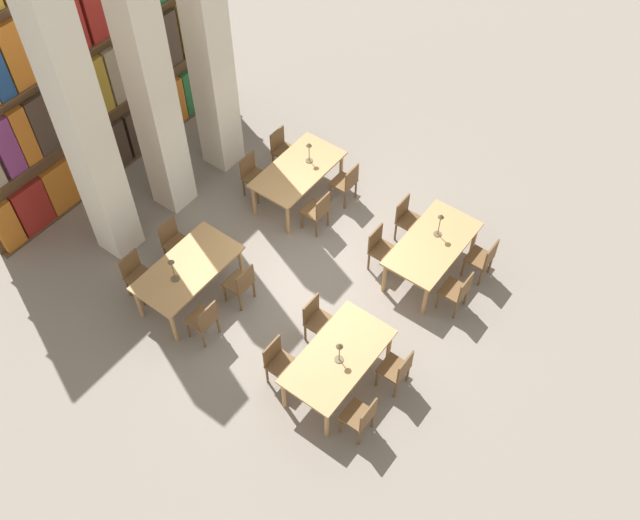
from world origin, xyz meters
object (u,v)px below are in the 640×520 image
(reading_table_0, at_px, (338,359))
(chair_3, at_px, (317,319))
(chair_5, at_px, (380,248))
(chair_10, at_px, (241,283))
(chair_7, at_px, (407,218))
(desk_lamp_3, at_px, (309,149))
(reading_table_1, at_px, (432,246))
(desk_lamp_2, at_px, (172,266))
(chair_15, at_px, (282,149))
(chair_0, at_px, (361,416))
(chair_11, at_px, (175,241))
(reading_table_3, at_px, (298,172))
(chair_8, at_px, (204,319))
(chair_14, at_px, (346,182))
(desk_lamp_0, at_px, (339,349))
(chair_12, at_px, (318,210))
(chair_4, at_px, (457,291))
(chair_9, at_px, (137,274))
(chair_13, at_px, (253,175))
(pillar_center, at_px, (146,69))
(chair_6, at_px, (483,258))
(chair_1, at_px, (279,361))
(reading_table_2, at_px, (188,270))
(pillar_right, at_px, (206,29))
(pillar_left, at_px, (79,115))
(desk_lamp_1, at_px, (440,221))
(chair_2, at_px, (397,369))

(reading_table_0, xyz_separation_m, chair_3, (0.49, 0.77, -0.20))
(chair_5, bearing_deg, chair_10, -35.37)
(chair_7, distance_m, desk_lamp_3, 2.21)
(desk_lamp_3, bearing_deg, reading_table_1, -96.50)
(desk_lamp_2, height_order, chair_15, desk_lamp_2)
(chair_7, xyz_separation_m, desk_lamp_3, (-0.11, 2.13, 0.58))
(chair_0, xyz_separation_m, desk_lamp_2, (0.07, 3.74, 0.62))
(chair_11, xyz_separation_m, reading_table_3, (2.50, -0.80, 0.20))
(chair_8, xyz_separation_m, chair_11, (0.91, 1.53, 0.00))
(desk_lamp_3, bearing_deg, chair_14, -74.90)
(desk_lamp_0, xyz_separation_m, chair_12, (2.43, 2.23, -0.58))
(chair_4, relative_size, chair_9, 1.00)
(chair_8, distance_m, chair_13, 3.35)
(pillar_center, xyz_separation_m, desk_lamp_3, (1.73, -1.94, -1.93))
(chair_8, relative_size, chair_11, 1.00)
(chair_13, bearing_deg, chair_6, 100.25)
(desk_lamp_0, xyz_separation_m, chair_9, (-0.56, 3.80, -0.58))
(chair_1, relative_size, reading_table_2, 0.49)
(reading_table_2, bearing_deg, chair_7, -33.60)
(pillar_right, distance_m, reading_table_2, 4.14)
(pillar_left, xyz_separation_m, chair_15, (3.33, -1.13, -2.51))
(chair_3, xyz_separation_m, chair_5, (1.84, 0.01, 0.00))
(chair_8, xyz_separation_m, desk_lamp_2, (0.19, 0.75, 0.62))
(chair_7, relative_size, chair_11, 1.00)
(desk_lamp_2, bearing_deg, desk_lamp_1, -40.81)
(chair_4, height_order, desk_lamp_2, desk_lamp_2)
(chair_14, bearing_deg, pillar_right, 100.95)
(chair_2, distance_m, desk_lamp_3, 4.53)
(pillar_left, bearing_deg, chair_6, -59.91)
(chair_6, relative_size, chair_7, 1.00)
(desk_lamp_2, bearing_deg, chair_11, 47.28)
(chair_2, bearing_deg, pillar_left, 95.49)
(reading_table_2, bearing_deg, chair_12, -17.69)
(chair_8, distance_m, chair_9, 1.53)
(chair_3, bearing_deg, desk_lamp_1, 163.82)
(chair_4, bearing_deg, chair_8, 134.65)
(chair_1, height_order, desk_lamp_2, desk_lamp_2)
(reading_table_2, height_order, chair_10, chair_10)
(pillar_left, bearing_deg, desk_lamp_2, -101.09)
(chair_1, relative_size, chair_11, 1.00)
(chair_2, relative_size, chair_9, 1.00)
(chair_3, xyz_separation_m, chair_15, (2.79, 2.95, 0.00))
(chair_0, bearing_deg, desk_lamp_0, 58.34)
(chair_0, height_order, chair_2, same)
(chair_13, bearing_deg, pillar_center, -47.64)
(pillar_right, xyz_separation_m, desk_lamp_1, (0.20, -4.80, -1.89))
(chair_6, bearing_deg, pillar_center, 108.18)
(pillar_right, height_order, desk_lamp_1, pillar_right)
(desk_lamp_0, xyz_separation_m, desk_lamp_1, (3.01, 0.10, 0.05))
(chair_5, distance_m, chair_6, 1.76)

